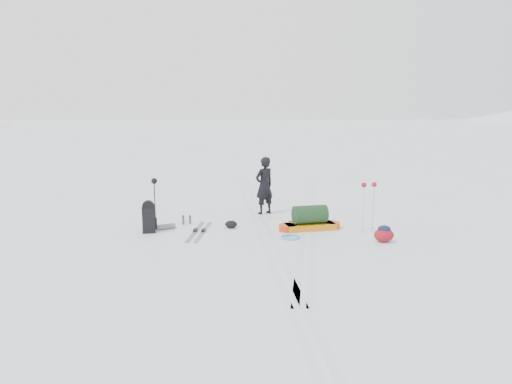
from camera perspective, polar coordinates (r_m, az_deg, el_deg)
The scene contains 13 objects.
ground at distance 12.54m, azimuth 0.77°, elevation -4.41°, with size 200.00×200.00×0.00m, color white.
ski_tracks at distance 13.43m, azimuth 3.25°, elevation -3.45°, with size 3.38×17.97×0.01m.
skier at distance 14.29m, azimuth 0.95°, elevation 0.74°, with size 0.60×0.40×1.65m, color black.
pulk_sled at distance 12.66m, azimuth 6.17°, elevation -3.24°, with size 1.68×0.80×0.62m.
expedition_rucksack at distance 12.55m, azimuth -11.92°, elevation -2.88°, with size 0.78×0.63×0.80m.
ski_poles_black at distance 13.09m, azimuth -11.54°, elevation 0.59°, with size 0.15×0.18×1.26m.
ski_poles_silver at distance 12.45m, azimuth 12.77°, elevation 0.17°, with size 0.39×0.19×1.25m.
touring_skis_grey at distance 12.47m, azimuth -6.50°, elevation -4.48°, with size 0.50×2.04×0.07m.
touring_skis_white at distance 13.30m, azimuth 4.46°, elevation -3.54°, with size 1.67×1.62×0.07m.
rope_coil at distance 11.86m, azimuth 4.00°, elevation -5.13°, with size 0.62×0.62×0.06m.
small_daypack at distance 11.82m, azimuth 14.41°, elevation -4.67°, with size 0.54×0.47×0.39m.
thermos_pair at distance 13.29m, azimuth -7.94°, elevation -3.18°, with size 0.25×0.16×0.25m.
stuff_sack at distance 12.77m, azimuth -2.87°, elevation -3.71°, with size 0.33×0.26×0.20m.
Camera 1 is at (-0.47, -12.15, 3.09)m, focal length 35.00 mm.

